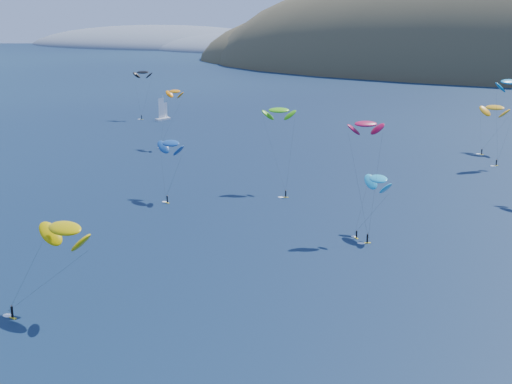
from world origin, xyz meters
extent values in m
ellipsoid|color=#3D3526|center=(-140.00, 590.00, -7.20)|extent=(340.00, 240.00, 120.00)
ellipsoid|color=slate|center=(-480.00, 760.00, -3.60)|extent=(400.00, 240.00, 60.00)
ellipsoid|color=slate|center=(-340.00, 720.00, -2.64)|extent=(240.00, 180.00, 44.00)
cube|color=silver|center=(-116.79, 208.14, 0.36)|extent=(3.69, 7.92, 0.92)
cylinder|color=silver|center=(-116.79, 208.65, 5.72)|extent=(0.14, 0.14, 10.72)
cube|color=yellow|center=(-80.89, 152.23, 0.04)|extent=(1.40, 0.67, 0.07)
cylinder|color=black|center=(-80.89, 152.23, 0.88)|extent=(0.31, 0.31, 1.44)
sphere|color=#8C6047|center=(-80.89, 152.23, 1.71)|extent=(0.24, 0.24, 0.24)
ellipsoid|color=orange|center=(-78.66, 158.69, 19.65)|extent=(8.37, 5.23, 4.34)
cube|color=yellow|center=(-23.16, 21.22, 0.05)|extent=(1.71, 0.79, 0.09)
cylinder|color=black|center=(-23.16, 21.22, 1.08)|extent=(0.39, 0.39, 1.76)
sphere|color=#8C6047|center=(-23.16, 21.22, 2.10)|extent=(0.30, 0.30, 0.30)
ellipsoid|color=#CCAE01|center=(-17.57, 28.58, 13.84)|extent=(11.81, 7.17, 6.15)
cube|color=yellow|center=(-13.88, 109.53, 0.04)|extent=(1.56, 1.07, 0.08)
cylinder|color=black|center=(-13.88, 109.53, 1.00)|extent=(0.36, 0.36, 1.63)
sphere|color=#8C6047|center=(-13.88, 109.53, 1.95)|extent=(0.27, 0.27, 0.27)
ellipsoid|color=#4DC313|center=(-20.60, 119.79, 21.37)|extent=(9.61, 7.50, 4.86)
cube|color=yellow|center=(30.41, 174.23, 0.04)|extent=(1.35, 1.51, 0.09)
cylinder|color=black|center=(30.41, 174.23, 1.03)|extent=(0.37, 0.37, 1.68)
sphere|color=#8C6047|center=(30.41, 174.23, 2.01)|extent=(0.28, 0.28, 0.28)
ellipsoid|color=#0D7CB1|center=(31.72, 179.38, 26.00)|extent=(10.46, 11.23, 5.87)
cube|color=yellow|center=(13.73, 84.77, 0.04)|extent=(1.27, 1.24, 0.08)
cylinder|color=black|center=(13.73, 84.77, 0.90)|extent=(0.32, 0.32, 1.47)
sphere|color=#8C6047|center=(13.73, 84.77, 1.76)|extent=(0.25, 0.25, 0.25)
ellipsoid|color=#1DA8D6|center=(16.31, 90.74, 12.26)|extent=(9.64, 9.47, 5.15)
cube|color=yellow|center=(16.83, 82.59, 0.04)|extent=(1.57, 1.30, 0.09)
cylinder|color=black|center=(16.83, 82.59, 1.04)|extent=(0.37, 0.37, 1.70)
sphere|color=#8C6047|center=(16.83, 82.59, 2.03)|extent=(0.29, 0.29, 0.29)
ellipsoid|color=#A60C39|center=(13.21, 90.08, 24.23)|extent=(8.38, 7.40, 4.31)
cube|color=yellow|center=(-38.93, 91.25, 0.04)|extent=(1.55, 0.96, 0.08)
cylinder|color=black|center=(-38.93, 91.25, 0.98)|extent=(0.35, 0.35, 1.60)
sphere|color=#8C6047|center=(-38.93, 91.25, 1.91)|extent=(0.27, 0.27, 0.27)
ellipsoid|color=navy|center=(-41.48, 97.63, 14.25)|extent=(10.65, 7.75, 5.40)
cube|color=yellow|center=(23.42, 190.48, 0.04)|extent=(1.59, 1.03, 0.09)
cylinder|color=black|center=(23.42, 190.48, 1.01)|extent=(0.36, 0.36, 1.65)
sphere|color=#8C6047|center=(23.42, 190.48, 1.97)|extent=(0.28, 0.28, 0.28)
ellipsoid|color=#F1A516|center=(25.38, 198.86, 15.17)|extent=(11.86, 8.94, 6.00)
cube|color=yellow|center=(-126.21, 205.35, 0.04)|extent=(1.52, 0.74, 0.08)
cylinder|color=black|center=(-126.21, 205.35, 0.96)|extent=(0.34, 0.34, 1.57)
sphere|color=#8C6047|center=(-126.21, 205.35, 1.87)|extent=(0.26, 0.26, 0.26)
ellipsoid|color=black|center=(-127.81, 209.82, 20.50)|extent=(9.31, 5.85, 4.81)
camera|label=1|loc=(58.47, -56.74, 48.42)|focal=50.00mm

